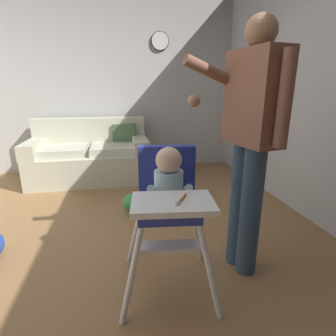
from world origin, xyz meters
TOP-DOWN VIEW (x-y plane):
  - ground at (0.00, 0.00)m, footprint 5.62×6.58m
  - wall_far at (0.00, 2.52)m, footprint 4.82×0.06m
  - wall_right at (2.04, 0.30)m, footprint 0.06×5.58m
  - couch at (-0.25, 2.00)m, footprint 1.63×0.86m
  - high_chair at (0.44, -0.39)m, footprint 0.67×0.77m
  - adult_standing at (1.00, -0.29)m, footprint 0.57×0.50m
  - toy_ball_second at (0.27, 0.77)m, footprint 0.20×0.20m
  - wall_clock at (0.85, 2.48)m, footprint 0.28×0.04m

SIDE VIEW (x-z plane):
  - ground at x=0.00m, z-range -0.10..0.00m
  - toy_ball_second at x=0.27m, z-range 0.00..0.20m
  - couch at x=-0.25m, z-range -0.10..0.76m
  - high_chair at x=0.44m, z-range 0.18..1.13m
  - adult_standing at x=1.00m, z-range 0.11..1.79m
  - wall_far at x=0.00m, z-range 0.00..2.76m
  - wall_right at x=2.04m, z-range 0.00..2.76m
  - wall_clock at x=0.85m, z-range 1.83..2.11m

